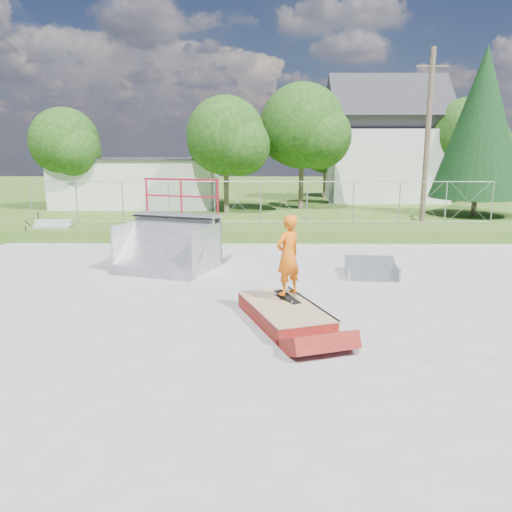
# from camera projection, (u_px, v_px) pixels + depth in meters

# --- Properties ---
(ground) EXTENTS (120.00, 120.00, 0.00)m
(ground) POSITION_uv_depth(u_px,v_px,m) (261.00, 308.00, 11.60)
(ground) COLOR #315117
(ground) RESTS_ON ground
(concrete_pad) EXTENTS (20.00, 16.00, 0.04)m
(concrete_pad) POSITION_uv_depth(u_px,v_px,m) (261.00, 307.00, 11.60)
(concrete_pad) COLOR gray
(concrete_pad) RESTS_ON ground
(grass_berm) EXTENTS (24.00, 3.00, 0.50)m
(grass_berm) POSITION_uv_depth(u_px,v_px,m) (261.00, 232.00, 20.84)
(grass_berm) COLOR #315117
(grass_berm) RESTS_ON ground
(grind_box) EXTENTS (2.05, 2.89, 0.39)m
(grind_box) POSITION_uv_depth(u_px,v_px,m) (284.00, 314.00, 10.56)
(grind_box) COLOR maroon
(grind_box) RESTS_ON concrete_pad
(quarter_pipe) EXTENTS (3.32, 3.06, 2.72)m
(quarter_pipe) POSITION_uv_depth(u_px,v_px,m) (165.00, 227.00, 14.89)
(quarter_pipe) COLOR #95989C
(quarter_pipe) RESTS_ON concrete_pad
(flat_bank_ramp) EXTENTS (1.58, 1.67, 0.44)m
(flat_bank_ramp) POSITION_uv_depth(u_px,v_px,m) (371.00, 269.00, 14.41)
(flat_bank_ramp) COLOR #95989C
(flat_bank_ramp) RESTS_ON concrete_pad
(skateboard) EXTENTS (0.60, 0.79, 0.13)m
(skateboard) POSITION_uv_depth(u_px,v_px,m) (288.00, 297.00, 10.92)
(skateboard) COLOR black
(skateboard) RESTS_ON grind_box
(skater) EXTENTS (0.75, 0.74, 1.75)m
(skater) POSITION_uv_depth(u_px,v_px,m) (288.00, 258.00, 10.74)
(skater) COLOR orange
(skater) RESTS_ON grind_box
(concrete_stairs) EXTENTS (1.50, 1.60, 0.80)m
(concrete_stairs) POSITION_uv_depth(u_px,v_px,m) (50.00, 231.00, 20.10)
(concrete_stairs) COLOR gray
(concrete_stairs) RESTS_ON ground
(chain_link_fence) EXTENTS (20.00, 0.06, 1.80)m
(chain_link_fence) POSITION_uv_depth(u_px,v_px,m) (261.00, 202.00, 21.58)
(chain_link_fence) COLOR #A0A2A9
(chain_link_fence) RESTS_ON grass_berm
(utility_building_flat) EXTENTS (10.00, 6.00, 3.00)m
(utility_building_flat) POSITION_uv_depth(u_px,v_px,m) (140.00, 183.00, 32.88)
(utility_building_flat) COLOR beige
(utility_building_flat) RESTS_ON ground
(gable_house) EXTENTS (8.40, 6.08, 8.94)m
(gable_house) POSITION_uv_depth(u_px,v_px,m) (385.00, 147.00, 36.16)
(gable_house) COLOR beige
(gable_house) RESTS_ON ground
(utility_pole) EXTENTS (0.24, 0.24, 8.00)m
(utility_pole) POSITION_uv_depth(u_px,v_px,m) (427.00, 141.00, 22.44)
(utility_pole) COLOR #4F3F31
(utility_pole) RESTS_ON ground
(tree_left_near) EXTENTS (4.76, 4.48, 6.65)m
(tree_left_near) POSITION_uv_depth(u_px,v_px,m) (230.00, 139.00, 28.18)
(tree_left_near) COLOR #4F3F31
(tree_left_near) RESTS_ON ground
(tree_center) EXTENTS (5.44, 5.12, 7.60)m
(tree_center) POSITION_uv_depth(u_px,v_px,m) (307.00, 129.00, 29.95)
(tree_center) COLOR #4F3F31
(tree_center) RESTS_ON ground
(tree_left_far) EXTENTS (4.42, 4.16, 6.18)m
(tree_left_far) POSITION_uv_depth(u_px,v_px,m) (67.00, 145.00, 30.30)
(tree_left_far) COLOR #4F3F31
(tree_left_far) RESTS_ON ground
(tree_right_far) EXTENTS (5.10, 4.80, 7.12)m
(tree_right_far) POSITION_uv_depth(u_px,v_px,m) (471.00, 136.00, 33.84)
(tree_right_far) COLOR #4F3F31
(tree_right_far) RESTS_ON ground
(tree_back_mid) EXTENTS (4.08, 3.84, 5.70)m
(tree_back_mid) POSITION_uv_depth(u_px,v_px,m) (329.00, 150.00, 38.05)
(tree_back_mid) COLOR #4F3F31
(tree_back_mid) RESTS_ON ground
(conifer_tree) EXTENTS (5.04, 5.04, 9.10)m
(conifer_tree) POSITION_uv_depth(u_px,v_px,m) (481.00, 123.00, 27.08)
(conifer_tree) COLOR #4F3F31
(conifer_tree) RESTS_ON ground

